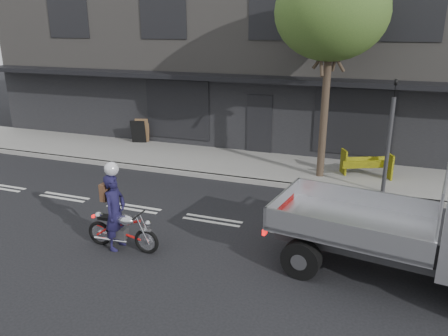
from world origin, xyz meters
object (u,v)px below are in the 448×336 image
street_tree (332,13)px  traffic_light_pole (388,143)px  sandwich_board (138,132)px  construction_barrier (366,165)px  motorcycle (122,229)px  rider (115,212)px

street_tree → traffic_light_pole: bearing=-23.0°
traffic_light_pole → sandwich_board: traffic_light_pole is taller
construction_barrier → street_tree: bearing=-169.5°
street_tree → motorcycle: (-3.58, -6.32, -4.79)m
traffic_light_pole → rider: 7.96m
sandwich_board → construction_barrier: bearing=-22.8°
street_tree → sandwich_board: size_ratio=6.92×
motorcycle → sandwich_board: bearing=117.6°
motorcycle → construction_barrier: size_ratio=1.19×
traffic_light_pole → rider: (-5.73, -5.47, -0.76)m
motorcycle → sandwich_board: sandwich_board is taller
street_tree → motorcycle: street_tree is taller
sandwich_board → street_tree: bearing=-26.2°
street_tree → construction_barrier: (1.42, 0.26, -4.70)m
traffic_light_pole → construction_barrier: traffic_light_pole is taller
traffic_light_pole → motorcycle: size_ratio=1.91×
rider → sandwich_board: rider is taller
motorcycle → construction_barrier: 8.27m
rider → street_tree: bearing=-31.2°
rider → sandwich_board: bearing=26.7°
traffic_light_pole → rider: size_ratio=1.96×
traffic_light_pole → sandwich_board: size_ratio=3.59×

